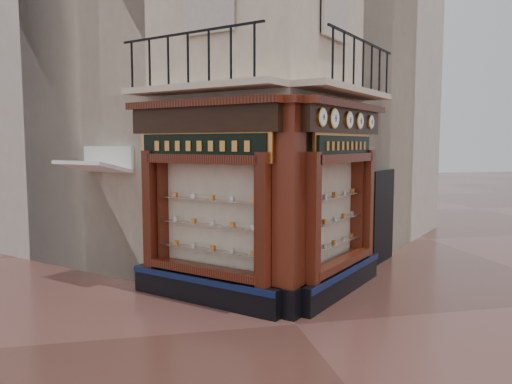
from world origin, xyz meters
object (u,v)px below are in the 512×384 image
object	(u,v)px
clock_e	(371,122)
signboard_left	(201,146)
clock_c	(349,120)
signboard_right	(344,146)
clock_b	(334,118)
clock_a	(322,117)
corner_pilaster	(289,210)
clock_d	(360,121)
awning	(96,283)

from	to	relation	value
clock_e	signboard_left	size ratio (longest dim) A/B	0.13
clock_c	signboard_right	bearing A→B (deg)	65.63
clock_b	signboard_left	xyz separation A→B (m)	(-2.45, 0.63, -0.52)
clock_a	clock_b	bearing A→B (deg)	-0.00
corner_pilaster	clock_b	distance (m)	1.98
clock_d	signboard_left	xyz separation A→B (m)	(-3.38, -0.30, -0.52)
awning	signboard_left	bearing A→B (deg)	-176.45
clock_d	clock_b	bearing A→B (deg)	-180.00
signboard_left	signboard_right	size ratio (longest dim) A/B	1.15
clock_a	clock_c	size ratio (longest dim) A/B	0.98
clock_a	clock_e	distance (m)	2.51
clock_e	signboard_left	distance (m)	3.96
corner_pilaster	clock_d	bearing A→B (deg)	-10.60
clock_b	clock_c	xyz separation A→B (m)	(0.52, 0.52, -0.00)
signboard_right	awning	bearing A→B (deg)	114.13
clock_d	signboard_left	bearing A→B (deg)	140.05
clock_e	corner_pilaster	bearing A→B (deg)	171.76
clock_e	signboard_left	bearing A→B (deg)	146.30
corner_pilaster	signboard_right	xyz separation A→B (m)	(1.46, 1.01, 1.15)
clock_b	awning	size ratio (longest dim) A/B	0.24
awning	clock_e	bearing A→B (deg)	-146.11
awning	clock_c	bearing A→B (deg)	-156.80
clock_a	signboard_right	world-z (taller)	clock_a
corner_pilaster	awning	xyz separation A→B (m)	(-3.68, 2.97, -1.95)
clock_b	clock_d	xyz separation A→B (m)	(0.93, 0.93, -0.00)
clock_d	clock_e	xyz separation A→B (m)	(0.47, 0.47, -0.00)
clock_b	clock_e	bearing A→B (deg)	0.00
clock_a	awning	size ratio (longest dim) A/B	0.22
clock_e	awning	world-z (taller)	clock_e
clock_c	awning	world-z (taller)	clock_c
awning	signboard_right	distance (m)	6.32
clock_e	signboard_right	bearing A→B (deg)	174.73
clock_b	signboard_left	distance (m)	2.58
clock_a	awning	xyz separation A→B (m)	(-4.30, 2.96, -3.62)
corner_pilaster	signboard_left	world-z (taller)	corner_pilaster
awning	signboard_right	xyz separation A→B (m)	(5.14, -1.96, 3.10)
clock_a	clock_c	xyz separation A→B (m)	(0.89, 0.89, -0.00)
signboard_right	clock_a	bearing A→B (deg)	-175.17
clock_b	awning	bearing A→B (deg)	105.98
clock_a	clock_e	size ratio (longest dim) A/B	1.11
corner_pilaster	awning	size ratio (longest dim) A/B	2.51
corner_pilaster	clock_b	bearing A→B (deg)	-23.77
signboard_right	clock_d	bearing A→B (deg)	-11.73
clock_d	signboard_left	distance (m)	3.43
corner_pilaster	awning	bearing A→B (deg)	96.06
awning	clock_d	bearing A→B (deg)	-151.54
clock_e	signboard_right	xyz separation A→B (m)	(-0.93, -0.77, -0.52)
clock_d	awning	distance (m)	6.87
corner_pilaster	clock_a	size ratio (longest dim) A/B	11.63
signboard_left	clock_c	bearing A→B (deg)	-137.19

